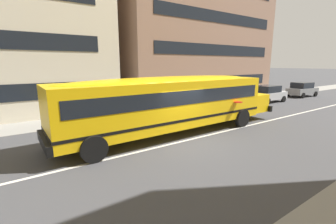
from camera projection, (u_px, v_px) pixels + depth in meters
name	position (u px, v px, depth m)	size (l,w,h in m)	color
ground_plane	(184.00, 141.00, 11.26)	(400.00, 400.00, 0.00)	#424244
sidewalk_far	(122.00, 114.00, 17.20)	(120.00, 3.00, 0.01)	gray
lane_centreline	(184.00, 141.00, 11.25)	(110.00, 0.16, 0.01)	silver
school_bus	(173.00, 100.00, 12.21)	(13.75, 3.25, 3.07)	yellow
parked_car_silver_near_corner	(268.00, 94.00, 22.60)	(3.93, 1.93, 1.64)	#B7BABF
parked_car_grey_by_lamppost	(302.00, 89.00, 26.50)	(3.99, 2.07, 1.64)	gray
apartment_block_far_centre	(189.00, 25.00, 27.23)	(18.99, 9.98, 16.50)	#93705B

